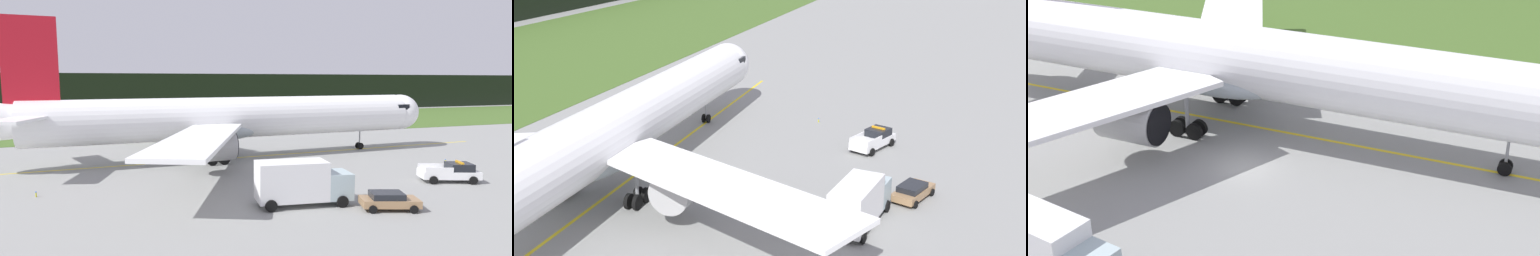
{
  "view_description": "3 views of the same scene",
  "coord_description": "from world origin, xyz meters",
  "views": [
    {
      "loc": [
        -16.39,
        -41.31,
        9.41
      ],
      "look_at": [
        0.47,
        7.12,
        3.39
      ],
      "focal_mm": 28.54,
      "sensor_mm": 36.0,
      "label": 1
    },
    {
      "loc": [
        -44.52,
        -21.59,
        20.69
      ],
      "look_at": [
        6.34,
        -4.07,
        3.2
      ],
      "focal_mm": 44.86,
      "sensor_mm": 36.0,
      "label": 2
    },
    {
      "loc": [
        19.67,
        -35.9,
        22.35
      ],
      "look_at": [
        3.48,
        -1.38,
        4.12
      ],
      "focal_mm": 50.84,
      "sensor_mm": 36.0,
      "label": 3
    }
  ],
  "objects": [
    {
      "name": "taxiway_centerline_main",
      "position": [
        -2.47,
        5.73,
        0.0
      ],
      "size": [
        74.75,
        2.58,
        0.01
      ],
      "primitive_type": "cube",
      "rotation": [
        0.0,
        0.0,
        0.03
      ],
      "color": "yellow",
      "rests_on": "ground"
    },
    {
      "name": "catering_truck",
      "position": [
        -3.36,
        -14.11,
        1.8
      ],
      "size": [
        7.46,
        3.49,
        3.55
      ],
      "color": "#A5BABE",
      "rests_on": "ground"
    },
    {
      "name": "airliner",
      "position": [
        -3.27,
        5.71,
        4.8
      ],
      "size": [
        55.93,
        44.45,
        15.81
      ],
      "color": "white",
      "rests_on": "ground"
    },
    {
      "name": "ground",
      "position": [
        0.0,
        0.0,
        0.0
      ],
      "size": [
        320.0,
        320.0,
        0.0
      ],
      "primitive_type": "plane",
      "color": "gray"
    }
  ]
}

